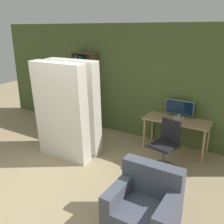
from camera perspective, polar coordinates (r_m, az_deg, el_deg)
ground_plane at (r=4.41m, az=-18.49°, el=-18.33°), size 16.00×16.00×0.00m
wall_back at (r=6.18m, az=3.02°, el=7.08°), size 8.00×0.06×2.70m
desk at (r=5.56m, az=14.54°, el=-2.57°), size 1.40×0.60×0.72m
monitor at (r=5.61m, az=15.13°, el=0.75°), size 0.61×0.25×0.39m
office_chair at (r=4.92m, az=12.09°, el=-8.26°), size 0.53×0.53×0.95m
bookshelf at (r=6.75m, az=-6.39°, el=5.12°), size 0.67×0.30×1.99m
mattress_near at (r=5.06m, az=-11.60°, el=-0.03°), size 1.19×0.35×2.00m
mattress_far at (r=5.35m, az=-8.59°, el=1.19°), size 1.19×0.35×2.00m
armchair at (r=3.58m, az=7.42°, el=-20.68°), size 0.85×0.80×0.85m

